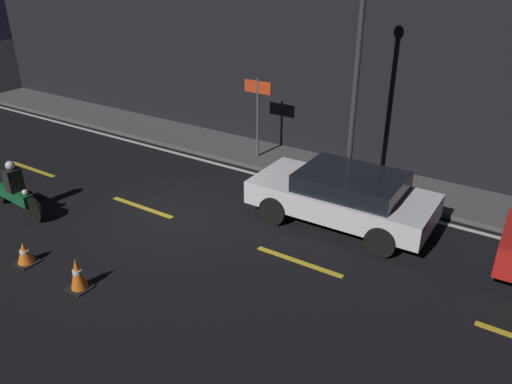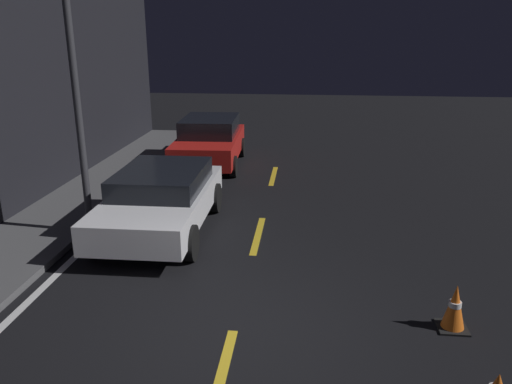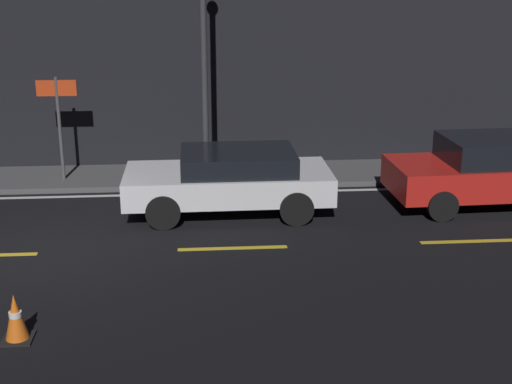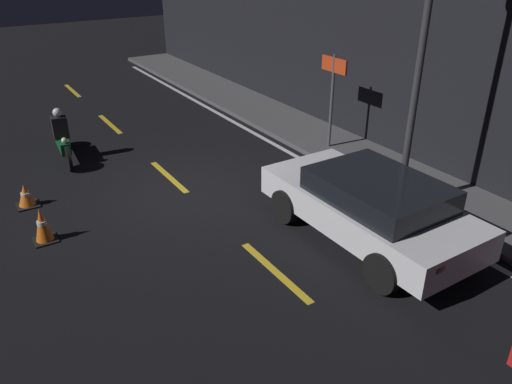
% 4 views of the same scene
% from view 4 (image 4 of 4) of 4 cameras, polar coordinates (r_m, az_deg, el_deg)
% --- Properties ---
extents(ground_plane, '(56.00, 56.00, 0.00)m').
position_cam_4_polar(ground_plane, '(11.22, -7.90, -0.09)').
color(ground_plane, black).
extents(raised_curb, '(28.00, 1.94, 0.13)m').
position_cam_4_polar(raised_curb, '(13.49, 9.80, 4.80)').
color(raised_curb, '#4C4C4F').
rests_on(raised_curb, ground).
extents(building_front, '(28.00, 0.30, 6.37)m').
position_cam_4_polar(building_front, '(13.46, 14.66, 18.13)').
color(building_front, black).
rests_on(building_front, ground).
extents(lane_dash_a, '(2.00, 0.14, 0.01)m').
position_cam_4_polar(lane_dash_a, '(20.25, -20.24, 10.82)').
color(lane_dash_a, gold).
rests_on(lane_dash_a, ground).
extents(lane_dash_b, '(2.00, 0.14, 0.01)m').
position_cam_4_polar(lane_dash_b, '(16.05, -16.35, 7.46)').
color(lane_dash_b, gold).
rests_on(lane_dash_b, ground).
extents(lane_dash_c, '(2.00, 0.14, 0.01)m').
position_cam_4_polar(lane_dash_c, '(12.06, -9.92, 1.75)').
color(lane_dash_c, gold).
rests_on(lane_dash_c, ground).
extents(lane_dash_d, '(2.00, 0.14, 0.01)m').
position_cam_4_polar(lane_dash_d, '(8.59, 2.20, -9.04)').
color(lane_dash_d, gold).
rests_on(lane_dash_d, ground).
extents(lane_solid_kerb, '(25.20, 0.14, 0.01)m').
position_cam_4_polar(lane_solid_kerb, '(12.78, 5.66, 3.51)').
color(lane_solid_kerb, silver).
rests_on(lane_solid_kerb, ground).
extents(sedan_white, '(4.25, 2.05, 1.31)m').
position_cam_4_polar(sedan_white, '(9.31, 12.88, -1.43)').
color(sedan_white, silver).
rests_on(sedan_white, ground).
extents(motorcycle, '(2.27, 0.38, 1.38)m').
position_cam_4_polar(motorcycle, '(13.59, -21.33, 5.72)').
color(motorcycle, black).
rests_on(motorcycle, ground).
extents(traffic_cone_near, '(0.44, 0.44, 0.49)m').
position_cam_4_polar(traffic_cone_near, '(11.53, -24.83, -0.39)').
color(traffic_cone_near, black).
rests_on(traffic_cone_near, ground).
extents(traffic_cone_mid, '(0.42, 0.42, 0.68)m').
position_cam_4_polar(traffic_cone_mid, '(10.03, -23.24, -3.52)').
color(traffic_cone_mid, black).
rests_on(traffic_cone_mid, ground).
extents(shop_sign, '(0.90, 0.08, 2.40)m').
position_cam_4_polar(shop_sign, '(13.00, 8.79, 12.17)').
color(shop_sign, '#4C4C51').
rests_on(shop_sign, raised_curb).
extents(street_lamp, '(0.28, 0.28, 5.76)m').
position_cam_4_polar(street_lamp, '(9.78, 18.38, 14.94)').
color(street_lamp, '#333338').
rests_on(street_lamp, ground).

